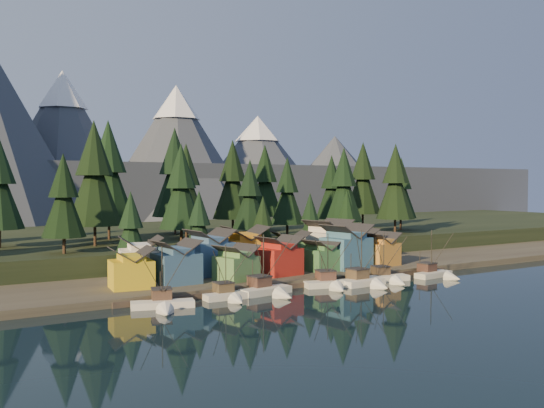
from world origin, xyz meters
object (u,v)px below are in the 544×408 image
boat_5 (388,272)px  boat_6 (438,268)px  boat_0 (163,297)px  boat_2 (270,282)px  house_front_1 (176,261)px  boat_1 (229,288)px  house_back_1 (209,251)px  house_front_0 (131,267)px  house_back_0 (141,258)px  boat_4 (367,274)px  boat_3 (331,276)px

boat_5 → boat_6: 13.30m
boat_5 → boat_0: bearing=-167.8°
boat_2 → house_front_1: size_ratio=1.46×
boat_1 → boat_0: bearing=-172.6°
boat_6 → house_back_1: house_back_1 is taller
boat_1 → boat_6: 51.51m
house_front_0 → house_back_0: 8.40m
boat_1 → house_back_1: bearing=75.8°
boat_6 → house_back_1: (-45.34, 22.49, 4.35)m
boat_6 → house_front_1: 58.30m
boat_1 → boat_4: bearing=-1.5°
boat_4 → boat_5: boat_4 is taller
boat_2 → boat_6: (42.79, -2.20, -0.17)m
boat_5 → house_front_0: (-51.98, 13.47, 3.40)m
boat_2 → boat_5: boat_2 is taller
boat_3 → house_back_1: (-17.16, 20.30, 4.26)m
boat_5 → house_front_1: bearing=173.2°
boat_2 → boat_3: 14.60m
house_front_1 → house_back_0: 8.13m
boat_3 → house_front_0: boat_3 is taller
boat_6 → house_front_1: bearing=158.4°
boat_0 → boat_3: 36.43m
boat_5 → house_front_0: bearing=176.7°
boat_3 → house_front_0: (-36.99, 12.96, 3.16)m
boat_6 → boat_3: bearing=169.5°
boat_4 → house_front_0: (-44.44, 15.30, 2.93)m
boat_4 → boat_6: bearing=-2.2°
boat_5 → boat_6: bearing=4.0°
boat_2 → boat_3: size_ratio=1.04×
house_front_0 → house_back_0: size_ratio=0.88×
boat_3 → house_back_0: bearing=163.2°
house_back_0 → boat_2: bearing=-35.6°
boat_0 → house_back_1: 29.31m
boat_2 → boat_3: boat_2 is taller
boat_5 → house_back_0: size_ratio=1.24×
boat_6 → house_back_0: 64.83m
boat_1 → house_front_1: 14.90m
boat_4 → house_back_1: 33.68m
boat_2 → boat_0: bearing=176.7°
house_front_1 → boat_2: bearing=-48.6°
boat_0 → house_front_1: boat_0 is taller
boat_2 → boat_4: bearing=-13.0°
house_back_1 → boat_2: bearing=-85.6°
boat_1 → boat_6: size_ratio=0.94×
house_front_1 → boat_1: bearing=-74.7°
boat_5 → house_back_1: house_back_1 is taller
house_back_0 → boat_6: bearing=-7.6°
boat_6 → house_front_0: boat_6 is taller
boat_2 → house_back_0: bearing=125.0°
boat_1 → boat_6: boat_6 is taller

